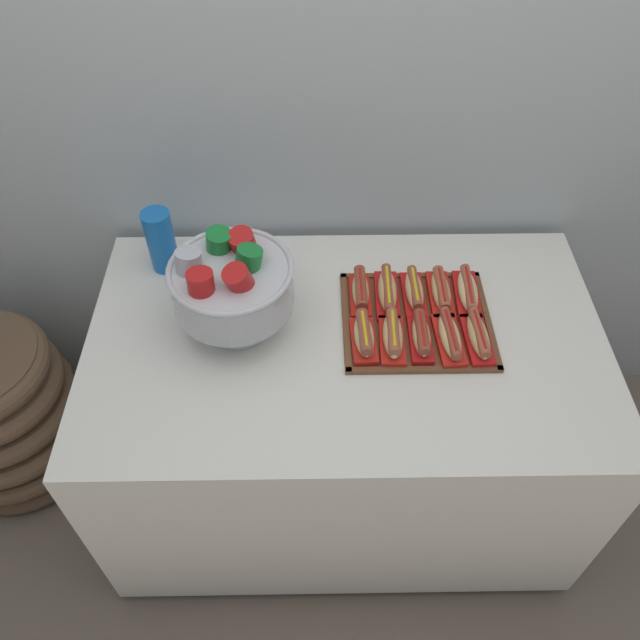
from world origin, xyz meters
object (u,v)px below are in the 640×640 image
(hot_dog_3, at_px, (450,337))
(hot_dog_8, at_px, (441,292))
(serving_tray, at_px, (416,321))
(hot_dog_5, at_px, (360,291))
(hot_dog_9, at_px, (467,292))
(hot_dog_7, at_px, (414,291))
(buffet_table, at_px, (343,414))
(cup_stack, at_px, (161,241))
(hot_dog_4, at_px, (478,336))
(floor_vase, at_px, (4,412))
(punch_bowl, at_px, (231,283))
(hot_dog_6, at_px, (387,292))
(hot_dog_0, at_px, (364,336))
(hot_dog_2, at_px, (421,336))
(hot_dog_1, at_px, (393,336))

(hot_dog_3, xyz_separation_m, hot_dog_8, (0.00, 0.16, 0.00))
(hot_dog_3, relative_size, hot_dog_8, 1.00)
(serving_tray, bearing_deg, hot_dog_5, 151.05)
(hot_dog_8, relative_size, hot_dog_9, 0.97)
(hot_dog_8, bearing_deg, hot_dog_7, 179.87)
(buffet_table, height_order, hot_dog_5, hot_dog_5)
(serving_tray, relative_size, cup_stack, 2.06)
(hot_dog_7, bearing_deg, hot_dog_3, -65.69)
(hot_dog_4, bearing_deg, floor_vase, 174.31)
(floor_vase, bearing_deg, hot_dog_9, 0.66)
(hot_dog_4, distance_m, punch_bowl, 0.66)
(hot_dog_9, bearing_deg, hot_dog_5, 179.87)
(buffet_table, distance_m, hot_dog_6, 0.45)
(buffet_table, bearing_deg, hot_dog_3, -6.52)
(buffet_table, height_order, serving_tray, serving_tray)
(buffet_table, bearing_deg, hot_dog_0, -35.04)
(serving_tray, distance_m, hot_dog_3, 0.12)
(hot_dog_3, distance_m, hot_dog_4, 0.08)
(hot_dog_2, bearing_deg, hot_dog_7, 89.87)
(hot_dog_3, bearing_deg, hot_dog_5, 143.61)
(serving_tray, xyz_separation_m, cup_stack, (-0.72, 0.23, 0.09))
(hot_dog_1, height_order, punch_bowl, punch_bowl)
(floor_vase, distance_m, hot_dog_5, 1.31)
(hot_dog_1, height_order, hot_dog_5, hot_dog_1)
(hot_dog_3, xyz_separation_m, hot_dog_6, (-0.15, 0.17, 0.00))
(hot_dog_2, xyz_separation_m, hot_dog_3, (0.07, -0.00, -0.00))
(buffet_table, bearing_deg, hot_dog_1, -14.39)
(hot_dog_1, bearing_deg, hot_dog_9, 36.12)
(hot_dog_8, distance_m, hot_dog_9, 0.08)
(hot_dog_8, relative_size, cup_stack, 0.91)
(hot_dog_7, bearing_deg, cup_stack, 168.10)
(hot_dog_5, bearing_deg, hot_dog_9, -0.13)
(hot_dog_6, relative_size, hot_dog_9, 1.00)
(serving_tray, bearing_deg, hot_dog_0, -151.32)
(serving_tray, relative_size, hot_dog_4, 2.29)
(hot_dog_2, relative_size, hot_dog_4, 0.87)
(floor_vase, bearing_deg, serving_tray, -2.79)
(floor_vase, distance_m, punch_bowl, 1.08)
(hot_dog_7, bearing_deg, hot_dog_8, -0.13)
(hot_dog_3, relative_size, cup_stack, 0.92)
(buffet_table, xyz_separation_m, serving_tray, (0.19, 0.05, 0.38))
(buffet_table, xyz_separation_m, hot_dog_0, (0.04, -0.03, 0.41))
(hot_dog_2, distance_m, hot_dog_4, 0.15)
(hot_dog_0, bearing_deg, hot_dog_1, -0.13)
(floor_vase, distance_m, cup_stack, 0.88)
(hot_dog_4, height_order, hot_dog_8, same)
(buffet_table, xyz_separation_m, hot_dog_1, (0.12, -0.03, 0.41))
(serving_tray, bearing_deg, hot_dog_1, -132.41)
(hot_dog_1, height_order, hot_dog_4, hot_dog_1)
(hot_dog_6, xyz_separation_m, cup_stack, (-0.64, 0.15, 0.06))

